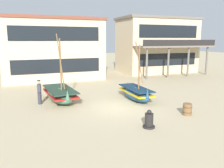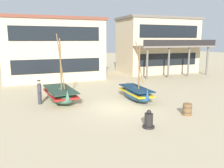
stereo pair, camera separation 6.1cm
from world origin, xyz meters
name	(u,v)px [view 2 (the right image)]	position (x,y,z in m)	size (l,w,h in m)	color
ground_plane	(117,107)	(0.00, 0.00, 0.00)	(120.00, 120.00, 0.00)	tan
fishing_boat_near_left	(136,93)	(1.99, 1.26, 0.53)	(1.35, 3.69, 4.27)	#23517A
fishing_boat_centre_large	(60,94)	(-3.28, 2.94, 0.53)	(2.06, 4.39, 4.83)	#427056
fisherman_by_hull	(39,92)	(-4.71, 2.71, 0.83)	(0.29, 0.40, 1.68)	#33333D
capstan_winch	(149,121)	(0.11, -3.87, 0.37)	(0.62, 0.62, 0.95)	black
wooden_barrel	(187,109)	(3.25, -2.95, 0.35)	(0.56, 0.56, 0.70)	brown
harbor_building_main	(53,49)	(-2.34, 13.52, 3.39)	(10.98, 6.66, 6.75)	beige
harbor_building_annex	(157,45)	(11.74, 14.05, 3.66)	(10.47, 8.20, 7.30)	beige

